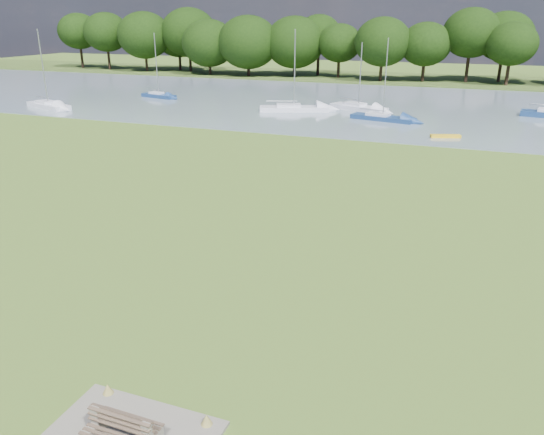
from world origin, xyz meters
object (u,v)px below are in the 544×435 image
(sailboat_1, at_px, (382,116))
(sailboat_6, at_px, (293,107))
(bench_pair, at_px, (122,431))
(sailboat_7, at_px, (48,104))
(kayak, at_px, (445,136))
(sailboat_2, at_px, (158,94))
(sailboat_0, at_px, (358,106))

(sailboat_1, bearing_deg, sailboat_6, -178.54)
(bench_pair, bearing_deg, sailboat_7, 134.78)
(kayak, xyz_separation_m, sailboat_2, (-36.71, 12.40, 0.31))
(kayak, relative_size, sailboat_1, 0.32)
(sailboat_0, bearing_deg, sailboat_6, -129.50)
(sailboat_2, bearing_deg, sailboat_0, 12.95)
(bench_pair, relative_size, sailboat_6, 0.20)
(sailboat_0, distance_m, sailboat_1, 6.49)
(sailboat_2, xyz_separation_m, sailboat_7, (-7.37, -11.75, 0.03))
(sailboat_2, relative_size, sailboat_6, 0.92)
(sailboat_0, height_order, sailboat_6, sailboat_6)
(sailboat_7, bearing_deg, sailboat_0, 38.03)
(bench_pair, height_order, sailboat_0, sailboat_0)
(sailboat_0, bearing_deg, bench_pair, -59.93)
(kayak, height_order, sailboat_6, sailboat_6)
(kayak, relative_size, sailboat_7, 0.30)
(kayak, bearing_deg, bench_pair, -114.28)
(sailboat_0, xyz_separation_m, sailboat_2, (-26.45, 0.57, -0.01))
(bench_pair, relative_size, sailboat_7, 0.20)
(bench_pair, bearing_deg, sailboat_2, 122.04)
(sailboat_6, height_order, sailboat_7, sailboat_7)
(sailboat_0, height_order, sailboat_7, sailboat_7)
(sailboat_0, bearing_deg, kayak, -24.88)
(bench_pair, bearing_deg, sailboat_6, 104.55)
(bench_pair, distance_m, sailboat_7, 56.25)
(sailboat_1, height_order, sailboat_7, sailboat_7)
(sailboat_7, bearing_deg, bench_pair, -26.18)
(sailboat_0, distance_m, sailboat_7, 35.61)
(sailboat_1, bearing_deg, sailboat_7, -158.01)
(bench_pair, bearing_deg, kayak, 83.61)
(sailboat_6, bearing_deg, sailboat_7, 175.25)
(sailboat_2, distance_m, sailboat_7, 13.87)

